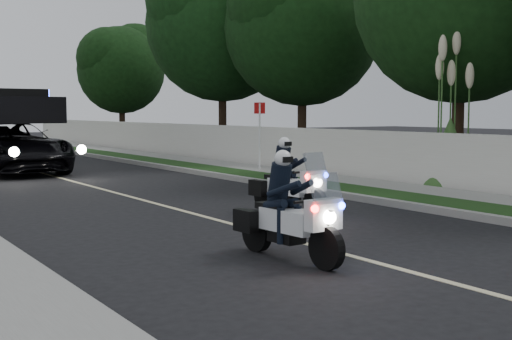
% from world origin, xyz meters
% --- Properties ---
extents(ground, '(120.00, 120.00, 0.00)m').
position_xyz_m(ground, '(0.00, 0.00, 0.00)').
color(ground, black).
rests_on(ground, ground).
extents(curb_right, '(0.20, 60.00, 0.15)m').
position_xyz_m(curb_right, '(4.10, 10.00, 0.07)').
color(curb_right, gray).
rests_on(curb_right, ground).
extents(grass_verge, '(1.20, 60.00, 0.16)m').
position_xyz_m(grass_verge, '(4.80, 10.00, 0.08)').
color(grass_verge, '#193814').
rests_on(grass_verge, ground).
extents(sidewalk_right, '(1.40, 60.00, 0.16)m').
position_xyz_m(sidewalk_right, '(6.10, 10.00, 0.08)').
color(sidewalk_right, gray).
rests_on(sidewalk_right, ground).
extents(property_wall, '(0.22, 60.00, 1.50)m').
position_xyz_m(property_wall, '(7.10, 10.00, 0.75)').
color(property_wall, beige).
rests_on(property_wall, ground).
extents(lane_marking, '(0.12, 50.00, 0.01)m').
position_xyz_m(lane_marking, '(0.00, 10.00, 0.00)').
color(lane_marking, '#BFB78C').
rests_on(lane_marking, ground).
extents(police_moto_left, '(0.76, 1.84, 1.53)m').
position_xyz_m(police_moto_left, '(-0.89, 0.35, 0.00)').
color(police_moto_left, silver).
rests_on(police_moto_left, ground).
extents(police_moto_right, '(0.81, 1.88, 1.55)m').
position_xyz_m(police_moto_right, '(1.53, 3.69, 0.00)').
color(police_moto_right, white).
rests_on(police_moto_right, ground).
extents(police_suv, '(3.14, 6.23, 2.96)m').
position_xyz_m(police_suv, '(-0.83, 16.29, 0.00)').
color(police_suv, black).
rests_on(police_suv, ground).
extents(sign_post, '(0.48, 0.48, 2.41)m').
position_xyz_m(sign_post, '(6.00, 11.49, 0.00)').
color(sign_post, '#B30C18').
rests_on(sign_post, ground).
extents(pampas_far, '(1.93, 1.93, 4.26)m').
position_xyz_m(pampas_far, '(7.60, 4.90, 0.00)').
color(pampas_far, beige).
rests_on(pampas_far, ground).
extents(tree_right_b, '(8.18, 8.18, 10.57)m').
position_xyz_m(tree_right_b, '(9.82, 6.54, 0.00)').
color(tree_right_b, '#163C14').
rests_on(tree_right_b, ground).
extents(tree_right_c, '(7.09, 7.09, 10.43)m').
position_xyz_m(tree_right_c, '(10.18, 14.71, 0.00)').
color(tree_right_c, '#123410').
rests_on(tree_right_c, ground).
extents(tree_right_d, '(7.48, 7.48, 11.47)m').
position_xyz_m(tree_right_d, '(9.32, 19.56, 0.00)').
color(tree_right_d, '#143A13').
rests_on(tree_right_d, ground).
extents(tree_right_e, '(5.95, 5.95, 8.79)m').
position_xyz_m(tree_right_e, '(9.54, 32.02, 0.00)').
color(tree_right_e, black).
rests_on(tree_right_e, ground).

